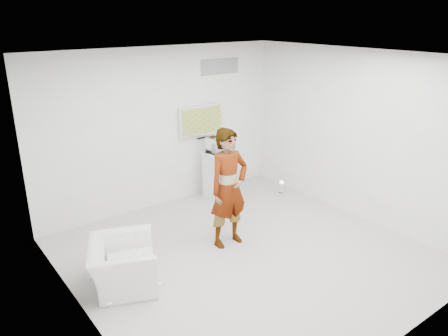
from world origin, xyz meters
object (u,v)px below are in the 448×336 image
Objects in this scene: person at (229,188)px; armchair at (123,264)px; floor_uplight at (281,188)px; pedestal at (217,175)px; tv at (201,120)px.

armchair is at bearing -178.70° from person.
armchair reaches higher than floor_uplight.
floor_uplight is (2.08, 0.91, -0.81)m from person.
floor_uplight is (1.12, -0.71, -0.33)m from pedestal.
tv is 3.38× the size of floor_uplight.
armchair is 3.29m from pedestal.
tv is 0.52× the size of person.
person is (-0.84, -1.99, -0.59)m from tv.
tv reaches higher than pedestal.
tv reaches higher than armchair.
armchair is (-1.86, -0.06, -0.64)m from person.
armchair is 3.36× the size of floor_uplight.
person reaches higher than tv.
tv is at bearing -29.41° from armchair.
tv is at bearing 107.97° from pedestal.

